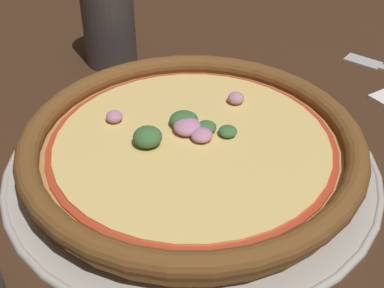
# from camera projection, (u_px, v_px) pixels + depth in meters

# --- Properties ---
(ground_plane) EXTENTS (3.00, 3.00, 0.00)m
(ground_plane) POSITION_uv_depth(u_px,v_px,m) (192.00, 165.00, 0.51)
(ground_plane) COLOR #3D2616
(pizza_tray) EXTENTS (0.36, 0.36, 0.01)m
(pizza_tray) POSITION_uv_depth(u_px,v_px,m) (192.00, 162.00, 0.51)
(pizza_tray) COLOR #B7B2A8
(pizza_tray) RESTS_ON ground_plane
(pizza) EXTENTS (0.32, 0.32, 0.04)m
(pizza) POSITION_uv_depth(u_px,v_px,m) (192.00, 145.00, 0.50)
(pizza) COLOR #BC7F42
(pizza) RESTS_ON pizza_tray
(drinking_cup) EXTENTS (0.06, 0.06, 0.11)m
(drinking_cup) POSITION_uv_depth(u_px,v_px,m) (108.00, 19.00, 0.65)
(drinking_cup) COLOR #383333
(drinking_cup) RESTS_ON ground_plane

